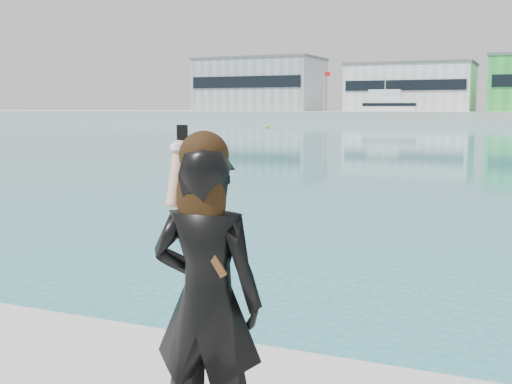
# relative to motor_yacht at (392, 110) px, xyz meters

# --- Properties ---
(warehouse_grey_left) EXTENTS (26.52, 16.36, 11.50)m
(warehouse_grey_left) POSITION_rel_motor_yacht_xyz_m (-32.18, 13.50, 5.55)
(warehouse_grey_left) COLOR gray
(warehouse_grey_left) RESTS_ON far_quay
(warehouse_white) EXTENTS (24.48, 15.35, 9.50)m
(warehouse_white) POSITION_rel_motor_yacht_xyz_m (0.82, 13.50, 4.55)
(warehouse_white) COLOR silver
(warehouse_white) RESTS_ON far_quay
(flagpole_left) EXTENTS (1.28, 0.16, 8.00)m
(flagpole_left) POSITION_rel_motor_yacht_xyz_m (-15.08, 6.52, 4.32)
(flagpole_left) COLOR silver
(flagpole_left) RESTS_ON far_quay
(motor_yacht) EXTENTS (17.26, 6.39, 7.87)m
(motor_yacht) POSITION_rel_motor_yacht_xyz_m (0.00, 0.00, 0.00)
(motor_yacht) COLOR white
(motor_yacht) RESTS_ON ground
(buoy_far) EXTENTS (0.50, 0.50, 0.50)m
(buoy_far) POSITION_rel_motor_yacht_xyz_m (-9.72, -36.26, -2.21)
(buoy_far) COLOR yellow
(buoy_far) RESTS_ON ground
(woman) EXTENTS (0.70, 0.50, 1.91)m
(woman) POSITION_rel_motor_yacht_xyz_m (22.88, -115.17, -0.45)
(woman) COLOR black
(woman) RESTS_ON near_quay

